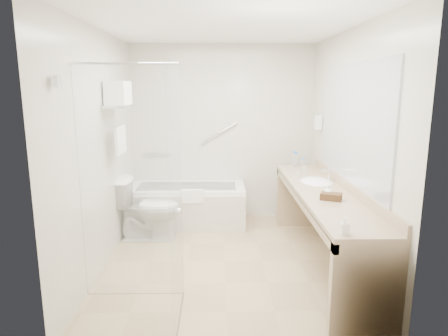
{
  "coord_description": "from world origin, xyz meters",
  "views": [
    {
      "loc": [
        -0.08,
        -4.15,
        1.92
      ],
      "look_at": [
        0.0,
        0.3,
        1.0
      ],
      "focal_mm": 32.0,
      "sensor_mm": 36.0,
      "label": 1
    }
  ],
  "objects_px": {
    "bathtub": "(187,205)",
    "toilet": "(148,209)",
    "vanity_counter": "(322,210)",
    "amenity_basket": "(331,196)",
    "water_bottle_left": "(303,165)"
  },
  "relations": [
    {
      "from": "bathtub",
      "to": "toilet",
      "type": "distance_m",
      "value": 0.71
    },
    {
      "from": "vanity_counter",
      "to": "bathtub",
      "type": "bearing_deg",
      "value": 137.65
    },
    {
      "from": "bathtub",
      "to": "toilet",
      "type": "height_order",
      "value": "toilet"
    },
    {
      "from": "toilet",
      "to": "amenity_basket",
      "type": "xyz_separation_m",
      "value": [
        1.96,
        -1.2,
        0.49
      ]
    },
    {
      "from": "bathtub",
      "to": "amenity_basket",
      "type": "distance_m",
      "value": 2.38
    },
    {
      "from": "amenity_basket",
      "to": "water_bottle_left",
      "type": "bearing_deg",
      "value": 89.7
    },
    {
      "from": "vanity_counter",
      "to": "water_bottle_left",
      "type": "xyz_separation_m",
      "value": [
        -0.01,
        0.95,
        0.29
      ]
    },
    {
      "from": "toilet",
      "to": "amenity_basket",
      "type": "distance_m",
      "value": 2.35
    },
    {
      "from": "bathtub",
      "to": "toilet",
      "type": "relative_size",
      "value": 1.99
    },
    {
      "from": "bathtub",
      "to": "amenity_basket",
      "type": "bearing_deg",
      "value": -48.98
    },
    {
      "from": "toilet",
      "to": "bathtub",
      "type": "bearing_deg",
      "value": -39.7
    },
    {
      "from": "vanity_counter",
      "to": "water_bottle_left",
      "type": "height_order",
      "value": "water_bottle_left"
    },
    {
      "from": "vanity_counter",
      "to": "toilet",
      "type": "xyz_separation_m",
      "value": [
        -1.97,
        0.85,
        -0.25
      ]
    },
    {
      "from": "toilet",
      "to": "amenity_basket",
      "type": "height_order",
      "value": "amenity_basket"
    },
    {
      "from": "vanity_counter",
      "to": "water_bottle_left",
      "type": "bearing_deg",
      "value": 90.49
    }
  ]
}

